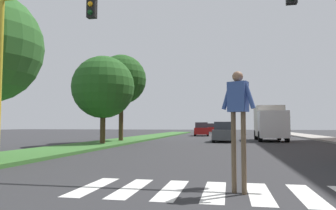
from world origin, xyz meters
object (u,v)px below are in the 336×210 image
at_px(tree_far, 103,87).
at_px(sedan_midblock, 224,132).
at_px(sedan_distant, 201,130).
at_px(tree_distant, 121,80).
at_px(sedan_far_horizon, 211,128).
at_px(pedestrian_performer, 238,111).
at_px(traffic_light_gantry, 94,26).
at_px(truck_box_delivery, 270,122).

xyz_separation_m(tree_far, sedan_midblock, (8.14, 6.41, -3.24)).
height_order(tree_far, sedan_distant, tree_far).
xyz_separation_m(tree_far, tree_distant, (-0.01, 3.73, 1.06)).
distance_m(sedan_distant, sedan_far_horizon, 15.88).
bearing_deg(sedan_midblock, pedestrian_performer, -88.27).
bearing_deg(traffic_light_gantry, pedestrian_performer, -28.65).
height_order(traffic_light_gantry, pedestrian_performer, traffic_light_gantry).
bearing_deg(traffic_light_gantry, truck_box_delivery, 69.42).
relative_size(traffic_light_gantry, pedestrian_performer, 4.33).
xyz_separation_m(tree_far, traffic_light_gantry, (4.51, -11.48, 0.42)).
bearing_deg(tree_distant, truck_box_delivery, 22.47).
relative_size(sedan_distant, sedan_far_horizon, 1.05).
bearing_deg(tree_far, sedan_far_horizon, 81.67).
distance_m(tree_distant, traffic_light_gantry, 15.88).
bearing_deg(truck_box_delivery, tree_distant, -157.53).
xyz_separation_m(pedestrian_performer, truck_box_delivery, (3.35, 22.54, -0.03)).
bearing_deg(tree_far, pedestrian_performer, -57.62).
bearing_deg(sedan_midblock, tree_far, -141.76).
height_order(traffic_light_gantry, sedan_far_horizon, traffic_light_gantry).
distance_m(pedestrian_performer, sedan_midblock, 20.24).
distance_m(pedestrian_performer, truck_box_delivery, 22.78).
distance_m(sedan_midblock, sedan_distant, 14.56).
distance_m(tree_distant, sedan_far_horizon, 33.48).
bearing_deg(sedan_far_horizon, traffic_light_gantry, -91.00).
distance_m(traffic_light_gantry, sedan_midblock, 18.62).
height_order(tree_far, sedan_far_horizon, tree_far).
relative_size(sedan_midblock, sedan_distant, 1.01).
xyz_separation_m(tree_distant, sedan_distant, (5.00, 16.90, -4.26)).
bearing_deg(tree_distant, tree_far, -89.89).
height_order(tree_distant, sedan_midblock, tree_distant).
bearing_deg(pedestrian_performer, tree_distant, 116.55).
bearing_deg(traffic_light_gantry, tree_distant, 106.53).
distance_m(tree_far, pedestrian_performer, 16.51).
relative_size(tree_distant, sedan_far_horizon, 1.60).
height_order(sedan_midblock, sedan_distant, sedan_distant).
bearing_deg(truck_box_delivery, sedan_distant, 120.86).
relative_size(traffic_light_gantry, sedan_distant, 2.38).
distance_m(tree_far, traffic_light_gantry, 12.34).
xyz_separation_m(sedan_midblock, sedan_distant, (-3.15, 14.21, 0.03)).
bearing_deg(truck_box_delivery, sedan_far_horizon, 103.67).
relative_size(tree_distant, traffic_light_gantry, 0.64).
bearing_deg(sedan_distant, truck_box_delivery, -59.14).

